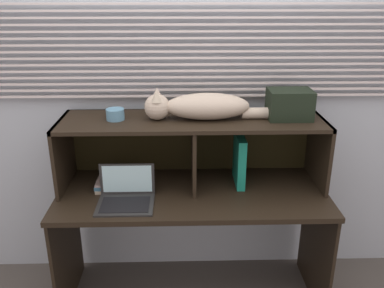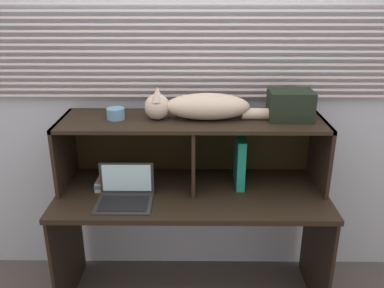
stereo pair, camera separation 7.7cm
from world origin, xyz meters
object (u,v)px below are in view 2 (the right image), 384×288
Objects in this scene: laptop at (125,195)px; binder_upright at (240,160)px; storage_box at (290,105)px; cat at (201,107)px; book_stack at (113,179)px; small_basket at (116,114)px.

laptop is 0.69m from binder_upright.
storage_box is at bearing 0.00° from binder_upright.
cat is 0.40m from binder_upright.
storage_box is at bearing 13.65° from laptop.
cat reaches higher than book_stack.
laptop is 1.16× the size of book_stack.
cat is 3.12× the size of book_stack.
storage_box is at bearing 0.00° from cat.
storage_box is (0.98, 0.00, 0.05)m from small_basket.
binder_upright is 1.23× the size of storage_box.
laptop is at bearing -151.92° from cat.
cat is 2.70× the size of laptop.
cat is 0.69m from book_stack.
storage_box reaches higher than binder_upright.
cat is 0.48m from small_basket.
storage_box is (1.03, 0.00, 0.46)m from book_stack.
binder_upright is 2.95× the size of small_basket.
cat reaches higher than storage_box.
laptop is at bearing -166.35° from storage_box.
small_basket reaches higher than book_stack.
laptop is 0.24m from book_stack.
binder_upright is 0.77m from book_stack.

